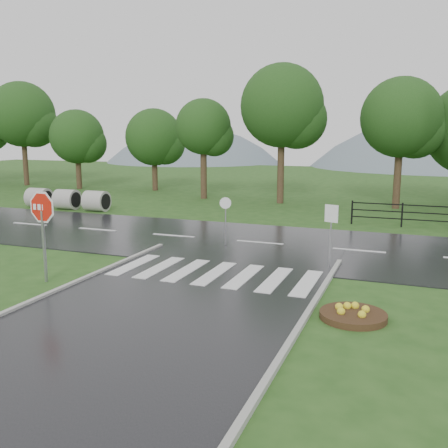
% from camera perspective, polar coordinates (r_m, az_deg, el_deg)
% --- Properties ---
extents(ground, '(120.00, 120.00, 0.00)m').
position_cam_1_polar(ground, '(11.96, -10.27, -11.97)').
color(ground, '#264D19').
rests_on(ground, ground).
extents(main_road, '(90.00, 8.00, 0.04)m').
position_cam_1_polar(main_road, '(20.77, 4.12, -2.24)').
color(main_road, black).
rests_on(main_road, ground).
extents(crosswalk, '(6.50, 2.80, 0.02)m').
position_cam_1_polar(crosswalk, '(16.18, -1.06, -5.63)').
color(crosswalk, silver).
rests_on(crosswalk, ground).
extents(hills, '(102.00, 48.00, 48.00)m').
position_cam_1_polar(hills, '(77.10, 18.56, -5.31)').
color(hills, slate).
rests_on(hills, ground).
extents(treeline, '(83.20, 5.20, 10.00)m').
position_cam_1_polar(treeline, '(34.07, 12.62, 2.46)').
color(treeline, '#183D13').
rests_on(treeline, ground).
extents(culvert_pipes, '(5.50, 1.20, 1.20)m').
position_cam_1_polar(culvert_pipes, '(31.49, -17.51, 2.71)').
color(culvert_pipes, '#9E9B93').
rests_on(culvert_pipes, ground).
extents(stop_sign, '(1.32, 0.17, 2.99)m').
position_cam_1_polar(stop_sign, '(15.97, -20.05, 0.88)').
color(stop_sign, '#939399').
rests_on(stop_sign, ground).
extents(flower_bed, '(1.64, 1.64, 0.33)m').
position_cam_1_polar(flower_bed, '(12.87, 14.55, -9.94)').
color(flower_bed, '#332111').
rests_on(flower_bed, ground).
extents(reg_sign_small, '(0.47, 0.17, 2.18)m').
position_cam_1_polar(reg_sign_small, '(17.00, 12.14, 0.04)').
color(reg_sign_small, '#939399').
rests_on(reg_sign_small, ground).
extents(reg_sign_round, '(0.45, 0.15, 1.99)m').
position_cam_1_polar(reg_sign_round, '(20.05, 0.17, 1.07)').
color(reg_sign_round, '#939399').
rests_on(reg_sign_round, ground).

